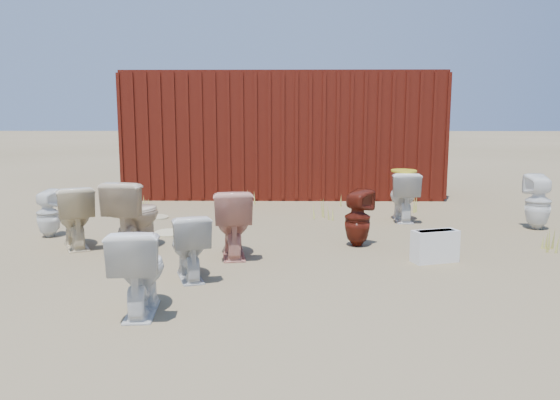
{
  "coord_description": "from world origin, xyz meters",
  "views": [
    {
      "loc": [
        0.11,
        -6.05,
        1.59
      ],
      "look_at": [
        0.0,
        0.6,
        0.55
      ],
      "focal_mm": 35.0,
      "sensor_mm": 36.0,
      "label": 1
    }
  ],
  "objects_px": {
    "toilet_front_maroon": "(358,218)",
    "toilet_back_e": "(538,202)",
    "shipping_container": "(284,134)",
    "toilet_back_yellowlid": "(403,196)",
    "toilet_back_a": "(48,213)",
    "toilet_back_beige_left": "(74,217)",
    "toilet_front_pink": "(233,223)",
    "toilet_back_beige_right": "(135,215)",
    "toilet_front_a": "(189,246)",
    "toilet_front_c": "(139,270)",
    "loose_tank": "(435,246)"
  },
  "relations": [
    {
      "from": "toilet_front_maroon",
      "to": "toilet_back_e",
      "type": "distance_m",
      "value": 2.85
    },
    {
      "from": "shipping_container",
      "to": "toilet_front_maroon",
      "type": "xyz_separation_m",
      "value": [
        0.95,
        -4.71,
        -0.85
      ]
    },
    {
      "from": "shipping_container",
      "to": "toilet_back_yellowlid",
      "type": "bearing_deg",
      "value": -59.07
    },
    {
      "from": "toilet_back_a",
      "to": "toilet_back_beige_left",
      "type": "xyz_separation_m",
      "value": [
        0.57,
        -0.56,
        0.06
      ]
    },
    {
      "from": "toilet_back_beige_left",
      "to": "toilet_back_yellowlid",
      "type": "height_order",
      "value": "toilet_back_beige_left"
    },
    {
      "from": "toilet_front_pink",
      "to": "toilet_back_a",
      "type": "xyz_separation_m",
      "value": [
        -2.52,
        0.94,
        -0.07
      ]
    },
    {
      "from": "shipping_container",
      "to": "toilet_back_yellowlid",
      "type": "relative_size",
      "value": 8.02
    },
    {
      "from": "toilet_back_a",
      "to": "toilet_back_e",
      "type": "bearing_deg",
      "value": -150.27
    },
    {
      "from": "toilet_front_pink",
      "to": "toilet_back_beige_right",
      "type": "xyz_separation_m",
      "value": [
        -1.2,
        0.3,
        0.03
      ]
    },
    {
      "from": "shipping_container",
      "to": "toilet_front_a",
      "type": "relative_size",
      "value": 9.2
    },
    {
      "from": "toilet_front_a",
      "to": "toilet_front_maroon",
      "type": "height_order",
      "value": "toilet_front_maroon"
    },
    {
      "from": "toilet_front_c",
      "to": "loose_tank",
      "type": "bearing_deg",
      "value": -155.72
    },
    {
      "from": "toilet_front_c",
      "to": "toilet_back_a",
      "type": "height_order",
      "value": "toilet_front_c"
    },
    {
      "from": "toilet_front_maroon",
      "to": "toilet_back_beige_right",
      "type": "distance_m",
      "value": 2.68
    },
    {
      "from": "shipping_container",
      "to": "toilet_back_beige_left",
      "type": "relative_size",
      "value": 7.95
    },
    {
      "from": "toilet_front_a",
      "to": "toilet_back_a",
      "type": "height_order",
      "value": "toilet_front_a"
    },
    {
      "from": "toilet_front_a",
      "to": "toilet_back_a",
      "type": "xyz_separation_m",
      "value": [
        -2.18,
        1.81,
        -0.01
      ]
    },
    {
      "from": "toilet_back_a",
      "to": "toilet_back_e",
      "type": "distance_m",
      "value": 6.68
    },
    {
      "from": "toilet_front_pink",
      "to": "toilet_back_e",
      "type": "relative_size",
      "value": 1.0
    },
    {
      "from": "toilet_back_beige_left",
      "to": "toilet_back_beige_right",
      "type": "bearing_deg",
      "value": 145.8
    },
    {
      "from": "toilet_front_a",
      "to": "toilet_front_pink",
      "type": "distance_m",
      "value": 0.93
    },
    {
      "from": "toilet_front_a",
      "to": "toilet_front_maroon",
      "type": "relative_size",
      "value": 0.94
    },
    {
      "from": "toilet_front_a",
      "to": "toilet_back_beige_left",
      "type": "height_order",
      "value": "toilet_back_beige_left"
    },
    {
      "from": "toilet_front_maroon",
      "to": "toilet_front_pink",
      "type": "bearing_deg",
      "value": 57.84
    },
    {
      "from": "shipping_container",
      "to": "toilet_back_e",
      "type": "relative_size",
      "value": 7.79
    },
    {
      "from": "toilet_back_beige_right",
      "to": "toilet_front_a",
      "type": "bearing_deg",
      "value": 136.99
    },
    {
      "from": "toilet_front_a",
      "to": "toilet_back_yellowlid",
      "type": "bearing_deg",
      "value": -150.5
    },
    {
      "from": "toilet_front_pink",
      "to": "toilet_back_yellowlid",
      "type": "relative_size",
      "value": 1.03
    },
    {
      "from": "toilet_front_a",
      "to": "toilet_front_maroon",
      "type": "distance_m",
      "value": 2.27
    },
    {
      "from": "toilet_front_maroon",
      "to": "toilet_back_a",
      "type": "bearing_deg",
      "value": 32.71
    },
    {
      "from": "toilet_front_c",
      "to": "toilet_back_a",
      "type": "bearing_deg",
      "value": -60.0
    },
    {
      "from": "toilet_front_a",
      "to": "toilet_front_pink",
      "type": "height_order",
      "value": "toilet_front_pink"
    },
    {
      "from": "toilet_back_a",
      "to": "toilet_back_e",
      "type": "relative_size",
      "value": 0.81
    },
    {
      "from": "toilet_front_a",
      "to": "toilet_front_maroon",
      "type": "bearing_deg",
      "value": -161.58
    },
    {
      "from": "toilet_front_a",
      "to": "toilet_front_pink",
      "type": "bearing_deg",
      "value": -130.03
    },
    {
      "from": "toilet_front_a",
      "to": "loose_tank",
      "type": "height_order",
      "value": "toilet_front_a"
    },
    {
      "from": "shipping_container",
      "to": "loose_tank",
      "type": "relative_size",
      "value": 12.0
    },
    {
      "from": "toilet_back_yellowlid",
      "to": "toilet_front_pink",
      "type": "bearing_deg",
      "value": 44.06
    },
    {
      "from": "shipping_container",
      "to": "toilet_back_a",
      "type": "distance_m",
      "value": 5.33
    },
    {
      "from": "toilet_back_beige_left",
      "to": "toilet_back_e",
      "type": "height_order",
      "value": "toilet_back_e"
    },
    {
      "from": "toilet_back_beige_right",
      "to": "toilet_back_e",
      "type": "bearing_deg",
      "value": -156.05
    },
    {
      "from": "toilet_front_a",
      "to": "toilet_back_e",
      "type": "bearing_deg",
      "value": -170.17
    },
    {
      "from": "toilet_front_a",
      "to": "toilet_back_beige_left",
      "type": "relative_size",
      "value": 0.86
    },
    {
      "from": "toilet_front_pink",
      "to": "toilet_back_beige_left",
      "type": "bearing_deg",
      "value": -19.22
    },
    {
      "from": "toilet_back_beige_left",
      "to": "toilet_back_e",
      "type": "bearing_deg",
      "value": 163.04
    },
    {
      "from": "shipping_container",
      "to": "toilet_back_beige_left",
      "type": "bearing_deg",
      "value": -117.15
    },
    {
      "from": "toilet_front_pink",
      "to": "toilet_back_e",
      "type": "bearing_deg",
      "value": -167.46
    },
    {
      "from": "toilet_front_a",
      "to": "toilet_back_e",
      "type": "xyz_separation_m",
      "value": [
        4.47,
        2.42,
        0.06
      ]
    },
    {
      "from": "toilet_front_c",
      "to": "toilet_back_beige_left",
      "type": "height_order",
      "value": "toilet_back_beige_left"
    },
    {
      "from": "toilet_back_beige_right",
      "to": "shipping_container",
      "type": "bearing_deg",
      "value": -98.61
    }
  ]
}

